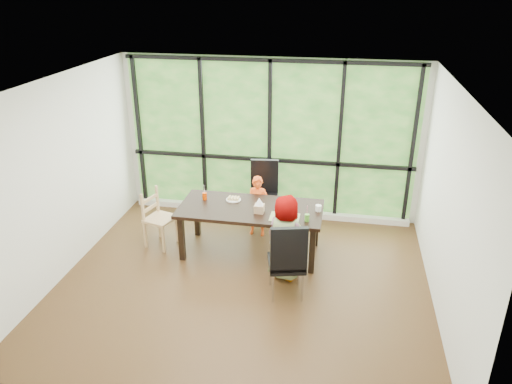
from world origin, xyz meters
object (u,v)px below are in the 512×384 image
(dining_table, at_px, (251,230))
(chair_end_beech, at_px, (160,219))
(tissue_box, at_px, (259,209))
(chair_interior_leather, at_px, (287,258))
(white_mug, at_px, (318,208))
(green_cup, at_px, (307,218))
(plate_far, at_px, (233,200))
(child_older, at_px, (288,238))
(child_toddler, at_px, (258,206))
(plate_near, at_px, (285,217))
(chair_window_leather, at_px, (264,194))
(orange_cup, at_px, (205,196))

(dining_table, height_order, chair_end_beech, chair_end_beech)
(dining_table, relative_size, tissue_box, 15.28)
(chair_interior_leather, distance_m, chair_end_beech, 2.26)
(chair_end_beech, distance_m, white_mug, 2.41)
(green_cup, bearing_deg, plate_far, 156.94)
(dining_table, bearing_deg, tissue_box, -40.69)
(chair_end_beech, distance_m, child_older, 2.10)
(child_older, xyz_separation_m, tissue_box, (-0.47, 0.41, 0.20))
(green_cup, bearing_deg, chair_end_beech, 173.60)
(child_toddler, xyz_separation_m, white_mug, (0.98, -0.52, 0.30))
(child_older, bearing_deg, white_mug, -95.57)
(plate_far, bearing_deg, tissue_box, -36.64)
(dining_table, distance_m, white_mug, 1.07)
(dining_table, distance_m, child_toddler, 0.60)
(child_toddler, xyz_separation_m, plate_near, (0.54, -0.81, 0.26))
(plate_far, distance_m, tissue_box, 0.57)
(child_older, xyz_separation_m, plate_near, (-0.08, 0.32, 0.15))
(child_toddler, xyz_separation_m, tissue_box, (0.15, -0.72, 0.31))
(plate_far, xyz_separation_m, green_cup, (1.15, -0.49, 0.04))
(plate_near, bearing_deg, child_older, -76.59)
(child_older, height_order, green_cup, child_older)
(dining_table, height_order, child_toddler, child_toddler)
(dining_table, relative_size, plate_far, 9.39)
(chair_window_leather, relative_size, child_older, 0.88)
(plate_near, height_order, white_mug, white_mug)
(white_mug, bearing_deg, dining_table, -176.06)
(plate_far, distance_m, orange_cup, 0.44)
(white_mug, bearing_deg, green_cup, -110.84)
(tissue_box, bearing_deg, dining_table, 139.31)
(plate_near, xyz_separation_m, white_mug, (0.44, 0.30, 0.04))
(child_older, distance_m, green_cup, 0.40)
(chair_end_beech, xyz_separation_m, plate_near, (1.95, -0.20, 0.31))
(dining_table, distance_m, child_older, 0.86)
(plate_far, bearing_deg, green_cup, -23.06)
(dining_table, height_order, child_older, child_older)
(child_older, xyz_separation_m, white_mug, (0.36, 0.61, 0.18))
(chair_window_leather, relative_size, green_cup, 10.39)
(child_toddler, relative_size, plate_near, 4.83)
(child_toddler, height_order, white_mug, child_toddler)
(orange_cup, distance_m, tissue_box, 0.94)
(dining_table, bearing_deg, white_mug, 3.94)
(chair_interior_leather, relative_size, tissue_box, 7.86)
(chair_interior_leather, bearing_deg, chair_end_beech, -37.63)
(plate_near, bearing_deg, tissue_box, 166.16)
(chair_end_beech, bearing_deg, orange_cup, -58.74)
(orange_cup, bearing_deg, dining_table, -11.71)
(dining_table, relative_size, green_cup, 20.21)
(chair_interior_leather, distance_m, plate_near, 0.77)
(chair_interior_leather, bearing_deg, child_older, -98.07)
(child_toddler, bearing_deg, child_older, -58.69)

